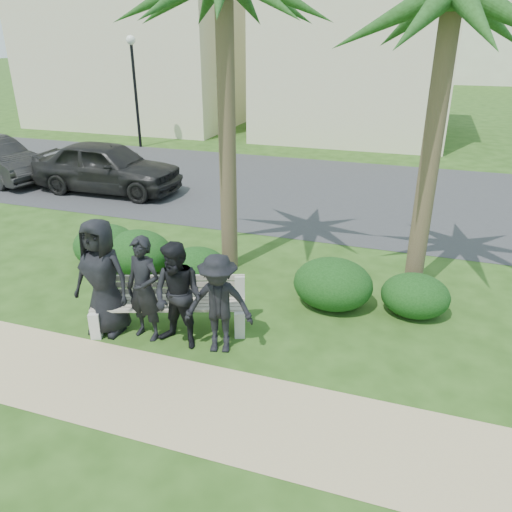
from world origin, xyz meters
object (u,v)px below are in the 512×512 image
object	(u,v)px
car_a	(107,167)
street_lamp	(134,72)
man_b	(144,289)
man_c	(178,296)
man_a	(102,277)
man_d	(219,304)
park_bench	(170,308)

from	to	relation	value
car_a	street_lamp	bearing A→B (deg)	21.65
man_b	man_c	distance (m)	0.59
man_a	man_b	size ratio (longest dim) A/B	1.13
man_a	man_d	bearing A→B (deg)	1.23
man_a	car_a	bearing A→B (deg)	122.75
man_b	street_lamp	bearing A→B (deg)	131.34
man_a	man_d	size ratio (longest dim) A/B	1.21
park_bench	man_d	distance (m)	1.07
man_d	car_a	xyz separation A→B (m)	(-6.24, 6.54, -0.02)
car_a	man_d	bearing A→B (deg)	-137.31
park_bench	man_d	bearing A→B (deg)	-36.04
man_b	man_d	world-z (taller)	man_b
park_bench	man_b	distance (m)	0.59
man_a	man_d	world-z (taller)	man_a
man_b	man_d	size ratio (longest dim) A/B	1.07
man_b	man_d	xyz separation A→B (m)	(1.19, 0.02, -0.06)
park_bench	car_a	distance (m)	8.20
street_lamp	park_bench	distance (m)	14.80
man_b	man_c	size ratio (longest dim) A/B	1.00
man_c	car_a	xyz separation A→B (m)	(-5.64, 6.61, -0.08)
man_a	man_d	distance (m)	1.89
man_a	man_b	xyz separation A→B (m)	(0.68, 0.05, -0.11)
park_bench	man_a	size ratio (longest dim) A/B	1.36
street_lamp	man_c	xyz separation A→B (m)	(8.16, -12.66, -2.12)
park_bench	man_b	size ratio (longest dim) A/B	1.54
street_lamp	park_bench	world-z (taller)	street_lamp
man_c	man_d	bearing A→B (deg)	14.56
street_lamp	car_a	xyz separation A→B (m)	(2.52, -6.05, -2.20)
man_b	car_a	bearing A→B (deg)	137.95
street_lamp	car_a	bearing A→B (deg)	-67.36
man_a	car_a	size ratio (longest dim) A/B	0.42
street_lamp	park_bench	bearing A→B (deg)	-57.58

